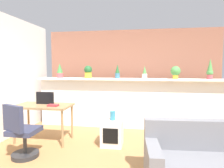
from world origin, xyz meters
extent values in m
cube|color=white|center=(0.00, 2.00, 0.60)|extent=(4.57, 0.16, 1.19)
cube|color=white|center=(0.00, 1.96, 1.21)|extent=(4.57, 0.39, 0.04)
cube|color=#935B47|center=(0.00, 2.60, 1.25)|extent=(4.57, 0.10, 2.50)
cylinder|color=#B7474C|center=(-1.80, 2.00, 1.29)|extent=(0.17, 0.17, 0.12)
cone|color=#3D843D|center=(-1.80, 2.00, 1.48)|extent=(0.16, 0.16, 0.24)
cylinder|color=gold|center=(-1.03, 1.94, 1.30)|extent=(0.17, 0.17, 0.14)
sphere|color=#235B2D|center=(-1.03, 1.94, 1.44)|extent=(0.20, 0.20, 0.20)
cylinder|color=#386B84|center=(-0.29, 1.94, 1.30)|extent=(0.11, 0.11, 0.13)
cone|color=#235B2D|center=(-0.29, 1.94, 1.47)|extent=(0.10, 0.10, 0.21)
cylinder|color=silver|center=(0.36, 1.98, 1.29)|extent=(0.12, 0.12, 0.11)
cone|color=#4C9347|center=(0.36, 1.98, 1.44)|extent=(0.09, 0.09, 0.19)
cylinder|color=gold|center=(1.06, 1.92, 1.28)|extent=(0.12, 0.12, 0.10)
sphere|color=#4C9347|center=(1.06, 1.92, 1.41)|extent=(0.22, 0.22, 0.22)
cylinder|color=#B7474C|center=(1.80, 1.93, 1.28)|extent=(0.12, 0.12, 0.10)
sphere|color=#4C9347|center=(1.80, 1.93, 1.38)|extent=(0.14, 0.14, 0.14)
cone|color=#4C9347|center=(1.80, 1.93, 1.55)|extent=(0.12, 0.12, 0.29)
cylinder|color=#99754C|center=(-2.14, 0.59, 0.35)|extent=(0.04, 0.04, 0.71)
cylinder|color=#99754C|center=(-1.14, 0.59, 0.35)|extent=(0.04, 0.04, 0.71)
cylinder|color=#99754C|center=(-2.14, 1.09, 0.35)|extent=(0.04, 0.04, 0.71)
cylinder|color=#99754C|center=(-1.14, 1.09, 0.35)|extent=(0.04, 0.04, 0.71)
cube|color=#99754C|center=(-1.64, 0.84, 0.73)|extent=(1.10, 0.60, 0.04)
cube|color=black|center=(-1.65, 0.92, 0.88)|extent=(0.37, 0.04, 0.25)
cylinder|color=#262628|center=(-1.61, 0.14, 0.04)|extent=(0.44, 0.44, 0.07)
cylinder|color=#333333|center=(-1.61, 0.14, 0.24)|extent=(0.06, 0.06, 0.34)
cube|color=#2D334C|center=(-1.61, 0.14, 0.45)|extent=(0.44, 0.44, 0.08)
cube|color=#2D334C|center=(-1.68, -0.04, 0.70)|extent=(0.43, 0.23, 0.42)
cube|color=silver|center=(-0.25, 0.87, 0.25)|extent=(0.40, 0.40, 0.50)
cube|color=black|center=(-0.25, 0.68, 0.25)|extent=(0.28, 0.04, 0.28)
cylinder|color=teal|center=(-0.24, 0.84, 0.59)|extent=(0.10, 0.10, 0.17)
cube|color=#B22D33|center=(-1.38, 0.73, 0.77)|extent=(0.19, 0.13, 0.04)
cube|color=slate|center=(1.13, -0.03, 0.60)|extent=(1.57, 0.27, 0.40)
cube|color=slate|center=(0.46, -0.38, 0.48)|extent=(0.21, 0.77, 0.16)
camera|label=1|loc=(0.33, -2.74, 1.50)|focal=31.25mm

